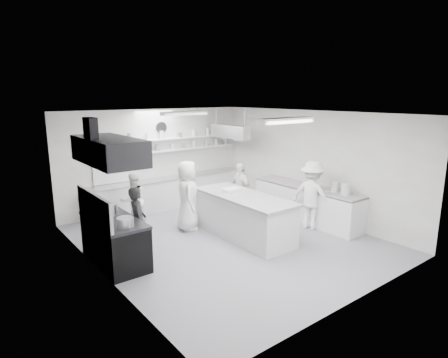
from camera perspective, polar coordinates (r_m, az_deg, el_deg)
floor at (r=9.20m, az=0.38°, el=-9.20°), size 6.00×7.00×0.02m
ceiling at (r=8.56m, az=0.41°, el=9.93°), size 6.00×7.00×0.02m
wall_back at (r=11.66m, az=-10.28°, el=2.98°), size 6.00×0.04×3.00m
wall_front at (r=6.47m, az=19.95°, el=-5.34°), size 6.00×0.04×3.00m
wall_left at (r=7.35m, az=-18.38°, el=-3.10°), size 0.04×7.00×3.00m
wall_right at (r=10.83m, az=13.00°, el=2.13°), size 0.04×7.00×3.00m
stove at (r=8.17m, az=-16.15°, el=-9.15°), size 0.80×1.80×0.90m
exhaust_hood at (r=7.69m, az=-17.02°, el=4.14°), size 0.85×2.00×0.50m
back_counter at (r=11.76m, az=-8.10°, el=-2.04°), size 5.00×0.60×0.92m
shelf_lower at (r=11.85m, az=-7.02°, el=4.46°), size 4.20×0.26×0.04m
shelf_upper at (r=11.80m, az=-7.07°, el=6.15°), size 4.20×0.26×0.04m
pass_through_window at (r=11.13m, az=-16.16°, el=1.97°), size 1.30×0.04×1.00m
wall_clock at (r=11.60m, az=-9.48°, el=7.70°), size 0.32×0.05×0.32m
right_counter at (r=10.68m, az=12.36°, el=-3.67°), size 0.74×3.30×0.94m
pot_rack at (r=11.72m, az=0.88°, el=7.18°), size 0.30×1.60×0.40m
light_fixture_front at (r=7.23m, az=9.33°, el=8.73°), size 1.30×0.25×0.10m
light_fixture_rear at (r=10.04m, az=-6.03°, el=9.86°), size 1.30×0.25×0.10m
prep_island at (r=9.24m, az=2.97°, el=-5.76°), size 1.04×2.72×1.00m
stove_pot at (r=8.28m, az=-17.28°, el=-4.54°), size 0.44×0.44×0.28m
cook_stove at (r=8.36m, az=-12.90°, el=-6.23°), size 0.53×0.64×1.51m
cook_back at (r=10.08m, az=-13.53°, el=-3.14°), size 0.73×0.57×1.47m
cook_island_left at (r=9.67m, az=-5.56°, el=-2.52°), size 0.90×1.04×1.79m
cook_island_right at (r=10.62m, az=2.48°, el=-1.71°), size 0.48×0.96×1.57m
cook_right at (r=9.95m, az=13.17°, el=-2.39°), size 0.92×1.28×1.78m
bowl_island_a at (r=9.38m, az=-0.69°, el=-2.10°), size 0.31×0.31×0.06m
bowl_island_b at (r=8.79m, az=2.84°, el=-3.14°), size 0.19×0.19×0.05m
bowl_right at (r=9.94m, az=15.42°, el=-2.08°), size 0.28×0.28×0.05m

